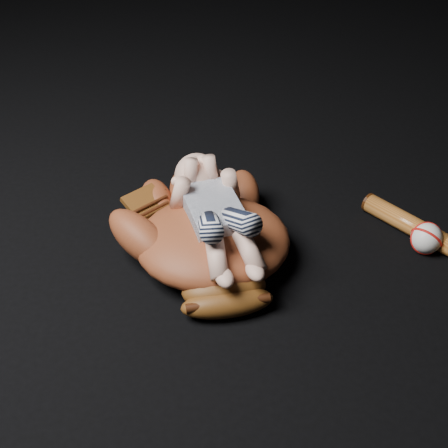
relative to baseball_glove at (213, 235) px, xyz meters
name	(u,v)px	position (x,y,z in m)	size (l,w,h in m)	color
baseball_glove	(213,235)	(0.00, 0.00, 0.00)	(0.40, 0.46, 0.14)	maroon
newborn_baby	(217,212)	(0.01, 0.00, 0.06)	(0.17, 0.38, 0.15)	#DFA890
baseball	(426,238)	(0.46, 0.00, -0.04)	(0.07, 0.07, 0.07)	white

